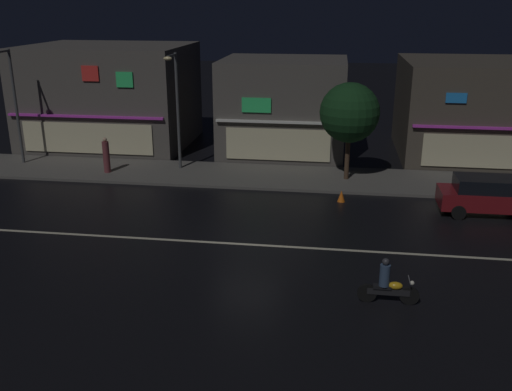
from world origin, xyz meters
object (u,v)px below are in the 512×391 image
at_px(parked_car_near_kerb, 488,195).
at_px(traffic_cone, 341,196).
at_px(motorcycle_lead, 387,285).
at_px(streetlamp_west, 12,97).
at_px(streetlamp_mid, 176,101).
at_px(pedestrian_on_sidewalk, 106,156).

relative_size(parked_car_near_kerb, traffic_cone, 7.82).
bearing_deg(motorcycle_lead, streetlamp_west, -24.93).
bearing_deg(streetlamp_mid, streetlamp_west, -178.72).
relative_size(streetlamp_mid, motorcycle_lead, 3.29).
bearing_deg(pedestrian_on_sidewalk, parked_car_near_kerb, -83.18).
distance_m(parked_car_near_kerb, traffic_cone, 6.43).
height_order(streetlamp_west, pedestrian_on_sidewalk, streetlamp_west).
distance_m(pedestrian_on_sidewalk, parked_car_near_kerb, 19.23).
relative_size(streetlamp_mid, parked_car_near_kerb, 1.46).
xyz_separation_m(pedestrian_on_sidewalk, traffic_cone, (12.58, -2.63, -0.76)).
bearing_deg(parked_car_near_kerb, motorcycle_lead, 60.06).
relative_size(streetlamp_west, streetlamp_mid, 1.02).
xyz_separation_m(parked_car_near_kerb, traffic_cone, (-6.36, 0.71, -0.59)).
bearing_deg(streetlamp_west, pedestrian_on_sidewalk, -9.61).
bearing_deg(streetlamp_west, streetlamp_mid, 1.28).
distance_m(streetlamp_mid, pedestrian_on_sidewalk, 4.81).
bearing_deg(traffic_cone, motorcycle_lead, -81.58).
xyz_separation_m(streetlamp_west, streetlamp_mid, (9.23, 0.21, -0.05)).
height_order(streetlamp_mid, motorcycle_lead, streetlamp_mid).
bearing_deg(pedestrian_on_sidewalk, motorcycle_lead, -113.81).
bearing_deg(streetlamp_west, parked_car_near_kerb, -9.91).
bearing_deg(motorcycle_lead, parked_car_near_kerb, -111.35).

